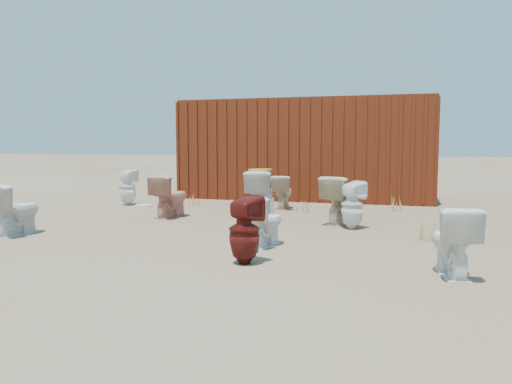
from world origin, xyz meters
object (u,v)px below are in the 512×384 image
(toilet_back_beige_left, at_px, (283,192))
(toilet_back_yellowlid, at_px, (260,194))
(toilet_front_c, at_px, (264,221))
(loose_tank, at_px, (260,207))
(toilet_back_a, at_px, (127,187))
(toilet_front_a, at_px, (15,209))
(toilet_front_e, at_px, (452,241))
(toilet_back_e, at_px, (352,205))
(toilet_back_beige_right, at_px, (341,200))
(shipping_container, at_px, (308,150))
(toilet_front_maroon, at_px, (244,230))
(toilet_front_pink, at_px, (170,196))

(toilet_back_beige_left, bearing_deg, toilet_back_yellowlid, 81.08)
(toilet_front_c, height_order, loose_tank, toilet_front_c)
(toilet_back_a, relative_size, toilet_back_yellowlid, 0.93)
(toilet_front_a, bearing_deg, toilet_front_c, -170.37)
(toilet_front_e, height_order, toilet_back_e, toilet_back_e)
(toilet_front_a, relative_size, toilet_front_e, 1.06)
(toilet_front_c, height_order, toilet_front_e, toilet_front_e)
(toilet_back_beige_right, bearing_deg, toilet_front_a, 48.18)
(shipping_container, distance_m, toilet_front_maroon, 7.29)
(loose_tank, bearing_deg, toilet_front_c, -68.24)
(toilet_back_a, bearing_deg, toilet_back_beige_right, 178.49)
(toilet_front_pink, bearing_deg, shipping_container, -100.45)
(shipping_container, height_order, toilet_front_maroon, shipping_container)
(toilet_front_a, xyz_separation_m, toilet_back_e, (4.69, 1.93, -0.00))
(toilet_back_beige_right, relative_size, toilet_back_e, 1.07)
(toilet_front_pink, height_order, toilet_front_maroon, toilet_front_pink)
(shipping_container, xyz_separation_m, toilet_front_pink, (-1.74, -4.21, -0.81))
(toilet_front_maroon, distance_m, toilet_back_yellowlid, 3.61)
(toilet_back_beige_right, xyz_separation_m, toilet_back_yellowlid, (-1.52, 0.41, 0.02))
(toilet_back_e, bearing_deg, toilet_back_beige_right, -24.84)
(toilet_back_beige_left, relative_size, toilet_back_beige_right, 0.86)
(toilet_back_yellowlid, bearing_deg, toilet_front_e, 124.70)
(toilet_back_yellowlid, bearing_deg, toilet_front_maroon, 96.53)
(toilet_front_maroon, distance_m, toilet_front_e, 2.17)
(toilet_front_maroon, xyz_separation_m, toilet_back_yellowlid, (-0.82, 3.51, 0.05))
(shipping_container, relative_size, toilet_front_e, 8.31)
(toilet_front_e, distance_m, toilet_back_e, 2.86)
(loose_tank, bearing_deg, toilet_front_e, -44.74)
(toilet_front_maroon, distance_m, toilet_back_beige_right, 3.18)
(toilet_front_maroon, bearing_deg, loose_tank, -53.14)
(toilet_back_yellowlid, bearing_deg, toilet_back_beige_left, -101.79)
(toilet_back_beige_left, bearing_deg, toilet_front_c, 96.01)
(toilet_front_maroon, xyz_separation_m, toilet_back_beige_right, (0.70, 3.10, 0.02))
(toilet_front_pink, bearing_deg, toilet_front_a, 70.53)
(toilet_back_yellowlid, bearing_deg, toilet_back_a, -22.18)
(toilet_front_a, bearing_deg, shipping_container, -110.35)
(shipping_container, xyz_separation_m, toilet_back_beige_right, (1.34, -4.11, -0.80))
(toilet_front_e, xyz_separation_m, toilet_back_e, (-1.25, 2.57, 0.02))
(toilet_back_beige_left, distance_m, loose_tank, 1.18)
(toilet_back_yellowlid, bearing_deg, toilet_back_beige_right, 158.24)
(toilet_back_beige_right, bearing_deg, toilet_back_beige_left, -29.93)
(toilet_front_a, height_order, loose_tank, toilet_front_a)
(loose_tank, bearing_deg, toilet_front_a, -130.40)
(toilet_front_e, bearing_deg, toilet_front_a, -17.71)
(toilet_front_c, distance_m, toilet_back_beige_right, 2.22)
(toilet_back_beige_left, height_order, toilet_back_beige_right, toilet_back_beige_right)
(toilet_front_c, bearing_deg, toilet_front_e, 171.93)
(shipping_container, height_order, toilet_back_beige_right, shipping_container)
(shipping_container, relative_size, toilet_back_yellowlid, 7.01)
(toilet_back_beige_right, bearing_deg, loose_tank, 1.38)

